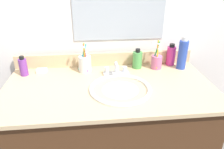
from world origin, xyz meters
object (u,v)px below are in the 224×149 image
Objects in this scene: bottle_shampoo_blue at (183,54)px; bottle_cream_purple at (23,67)px; soap_bar at (42,71)px; cup_pink at (157,61)px; bottle_toner_green at (137,60)px; cup_white_ceramic at (85,63)px; bottle_soap_pink at (171,55)px; faucet at (116,70)px.

bottle_cream_purple is at bearing -180.00° from bottle_shampoo_blue.
cup_pink is at bearing -0.76° from soap_bar.
soap_bar is (0.10, 0.03, -0.04)m from bottle_cream_purple.
bottle_shampoo_blue is at bearing -7.91° from bottle_toner_green.
bottle_toner_green is 0.13m from cup_pink.
bottle_soap_pink is at bearing 5.50° from cup_white_ceramic.
bottle_shampoo_blue is at bearing 6.19° from faucet.
bottle_toner_green is at bearing -172.96° from bottle_soap_pink.
cup_pink reaches higher than soap_bar.
soap_bar is (-0.62, -0.01, -0.05)m from bottle_toner_green.
cup_pink reaches higher than cup_white_ceramic.
cup_white_ceramic is at bearing 2.02° from bottle_cream_purple.
bottle_soap_pink reaches higher than bottle_cream_purple.
cup_white_ceramic is at bearing -3.07° from soap_bar.
cup_white_ceramic is (-0.19, 0.06, 0.03)m from faucet.
bottle_shampoo_blue is 1.46× the size of bottle_soap_pink.
bottle_cream_purple is at bearing 175.21° from faucet.
bottle_soap_pink is at bearing 4.14° from bottle_cream_purple.
bottle_soap_pink is at bearing 2.76° from soap_bar.
cup_white_ceramic is (-0.35, -0.03, -0.00)m from bottle_toner_green.
bottle_toner_green is at bearing 3.17° from bottle_cream_purple.
cup_white_ceramic is at bearing 178.80° from bottle_shampoo_blue.
cup_pink is 0.75m from soap_bar.
bottle_shampoo_blue is at bearing -1.20° from cup_white_ceramic.
bottle_soap_pink is 0.13m from cup_pink.
soap_bar is at bearing 15.70° from bottle_cream_purple.
bottle_soap_pink reaches higher than bottle_toner_green.
bottle_toner_green is 0.69× the size of cup_white_ceramic.
cup_white_ceramic reaches higher than soap_bar.
soap_bar is at bearing 170.83° from faucet.
bottle_toner_green is (-0.29, 0.04, -0.04)m from bottle_shampoo_blue.
bottle_cream_purple is 1.97× the size of soap_bar.
faucet is at bearing -150.04° from bottle_toner_green.
faucet is 0.84× the size of cup_white_ceramic.
bottle_shampoo_blue is 0.64m from cup_white_ceramic.
bottle_soap_pink is 0.77× the size of cup_pink.
bottle_cream_purple is (-1.01, -0.00, -0.04)m from bottle_shampoo_blue.
cup_pink is (0.28, 0.07, 0.02)m from faucet.
bottle_toner_green reaches higher than bottle_cream_purple.
bottle_toner_green is (0.15, 0.09, 0.03)m from faucet.
bottle_shampoo_blue reaches higher than cup_white_ceramic.
bottle_shampoo_blue reaches higher than soap_bar.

